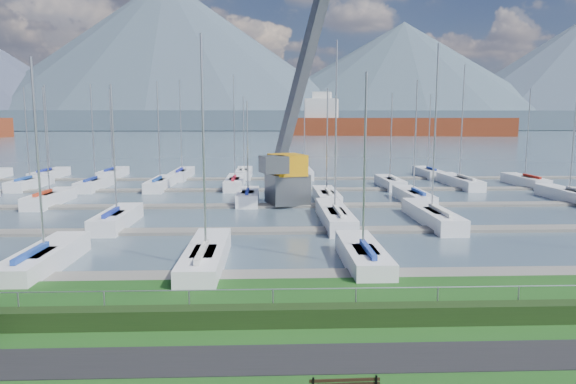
{
  "coord_description": "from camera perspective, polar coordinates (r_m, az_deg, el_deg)",
  "views": [
    {
      "loc": [
        -1.13,
        -17.71,
        7.28
      ],
      "look_at": [
        0.0,
        12.0,
        3.0
      ],
      "focal_mm": 32.0,
      "sensor_mm": 36.0,
      "label": 1
    }
  ],
  "objects": [
    {
      "name": "docks",
      "position": [
        44.37,
        -0.69,
        -1.54
      ],
      "size": [
        90.0,
        41.6,
        0.25
      ],
      "color": "slate",
      "rests_on": "water"
    },
    {
      "name": "path",
      "position": [
        16.45,
        2.09,
        -18.04
      ],
      "size": [
        160.0,
        2.0,
        0.04
      ],
      "primitive_type": "cube",
      "color": "black",
      "rests_on": "grass"
    },
    {
      "name": "cargo_ship_mid",
      "position": [
        234.75,
        11.03,
        7.13
      ],
      "size": [
        98.59,
        36.58,
        21.5
      ],
      "rotation": [
        0.0,
        0.0,
        -0.2
      ],
      "color": "maroon",
      "rests_on": "water"
    },
    {
      "name": "sailboat_fleet",
      "position": [
        46.6,
        -5.3,
        5.87
      ],
      "size": [
        75.79,
        49.47,
        13.63
      ],
      "color": "silver",
      "rests_on": "water"
    },
    {
      "name": "fence",
      "position": [
        18.76,
        1.42,
        -10.72
      ],
      "size": [
        80.0,
        0.04,
        0.04
      ],
      "primitive_type": "cylinder",
      "rotation": [
        0.0,
        1.57,
        0.0
      ],
      "color": "#94989C",
      "rests_on": "grass"
    },
    {
      "name": "foothill",
      "position": [
        347.72,
        -2.01,
        7.97
      ],
      "size": [
        900.0,
        80.0,
        12.0
      ],
      "primitive_type": "cube",
      "color": "#435462",
      "rests_on": "water"
    },
    {
      "name": "water",
      "position": [
        277.82,
        -1.96,
        6.59
      ],
      "size": [
        800.0,
        540.0,
        0.2
      ],
      "primitive_type": "cube",
      "color": "#475968"
    },
    {
      "name": "hedge",
      "position": [
        18.68,
        1.49,
        -13.58
      ],
      "size": [
        80.0,
        0.7,
        0.7
      ],
      "primitive_type": "cube",
      "color": "black",
      "rests_on": "grass"
    },
    {
      "name": "crane",
      "position": [
        45.64,
        0.43,
        5.74
      ],
      "size": [
        7.3,
        13.06,
        22.35
      ],
      "rotation": [
        0.0,
        0.0,
        0.3
      ],
      "color": "#575B5F",
      "rests_on": "water"
    },
    {
      "name": "mountains",
      "position": [
        424.26,
        -1.06,
        13.51
      ],
      "size": [
        1190.0,
        360.0,
        115.0
      ],
      "color": "#465366",
      "rests_on": "water"
    }
  ]
}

